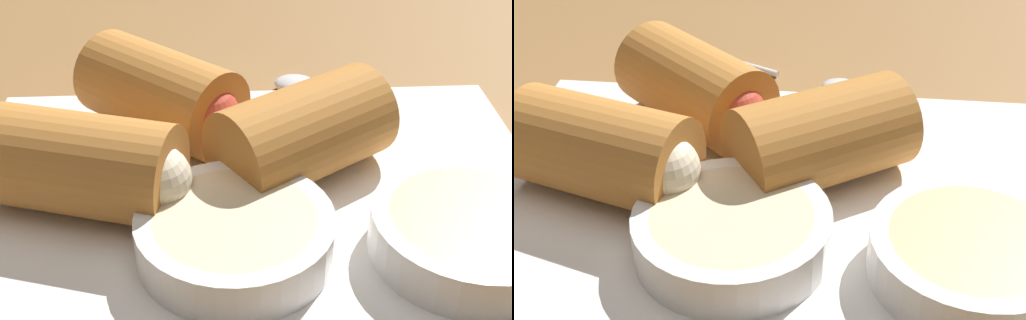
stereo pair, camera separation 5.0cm
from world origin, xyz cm
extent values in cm
cube|color=olive|center=(0.00, 0.00, 1.00)|extent=(180.00, 140.00, 2.00)
cube|color=white|center=(-2.38, -0.71, 2.60)|extent=(30.17, 21.90, 1.20)
cube|color=white|center=(-2.38, -0.71, 3.35)|extent=(31.38, 22.78, 0.30)
cylinder|color=#B77533|center=(-4.93, -2.35, 6.12)|extent=(10.68, 9.53, 5.24)
sphere|color=#B23D2D|center=(-8.17, -4.50, 6.12)|extent=(3.41, 3.41, 3.41)
cylinder|color=#B77533|center=(6.24, 0.30, 6.12)|extent=(10.47, 7.75, 5.24)
sphere|color=beige|center=(2.52, 1.43, 6.12)|extent=(3.41, 3.41, 3.41)
cylinder|color=#B77533|center=(2.85, -7.28, 6.12)|extent=(10.47, 10.11, 5.24)
sphere|color=#B23D2D|center=(-0.06, -4.71, 6.12)|extent=(3.41, 3.41, 3.41)
cylinder|color=white|center=(-1.14, 4.10, 4.62)|extent=(9.36, 9.36, 2.23)
cylinder|color=beige|center=(-1.14, 4.10, 5.53)|extent=(7.68, 7.68, 0.40)
cylinder|color=white|center=(-12.11, 4.57, 4.62)|extent=(9.36, 9.36, 2.23)
cylinder|color=#DBBC89|center=(-12.11, 4.57, 5.53)|extent=(7.68, 7.68, 0.40)
cylinder|color=silver|center=(4.22, -19.58, 2.25)|extent=(11.01, 5.75, 0.50)
ellipsoid|color=silver|center=(-6.03, -14.54, 2.56)|extent=(4.01, 3.67, 1.12)
camera|label=1|loc=(-0.69, 29.77, 26.05)|focal=50.00mm
camera|label=2|loc=(-5.69, 29.64, 26.05)|focal=50.00mm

